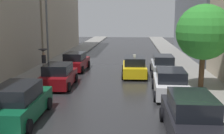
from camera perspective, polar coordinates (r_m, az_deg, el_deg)
ground_plane at (r=30.98m, az=1.82°, el=1.23°), size 28.00×72.00×0.04m
sidewalk_left at (r=31.93m, az=-9.92°, el=1.53°), size 3.00×72.00×0.15m
sidewalk_right at (r=31.34m, az=13.78°, el=1.22°), size 3.00×72.00×0.15m
parked_car_left_nearest at (r=13.96m, az=-18.63°, el=-7.13°), size 2.23×4.79×1.80m
parked_car_left_second at (r=19.87m, az=-10.96°, el=-1.81°), size 2.26×4.29×1.65m
parked_car_left_third at (r=25.75m, az=-7.55°, el=1.06°), size 2.19×4.37×1.65m
parked_car_right_nearest at (r=12.00m, az=15.87°, el=-9.82°), size 2.16×4.74×1.82m
parked_car_right_second at (r=17.76m, az=11.93°, el=-3.27°), size 2.27×4.54×1.67m
parked_car_right_third at (r=24.03m, az=10.44°, el=0.33°), size 2.09×4.67×1.66m
taxi_midroad at (r=23.05m, az=4.61°, el=0.00°), size 2.18×4.38×1.81m
pedestrian_foreground at (r=24.21m, az=-13.92°, el=2.18°), size 0.91×0.91×2.03m
street_tree_right at (r=19.44m, az=18.42°, el=6.80°), size 3.70×3.70×5.58m
lamp_post_left at (r=23.03m, az=-13.25°, el=7.81°), size 0.60×0.28×6.61m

